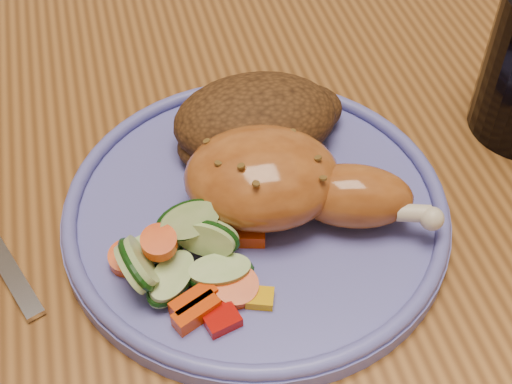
# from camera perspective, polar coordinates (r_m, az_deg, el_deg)

# --- Properties ---
(dining_table) EXTENTS (0.90, 1.40, 0.75)m
(dining_table) POSITION_cam_1_polar(r_m,az_deg,el_deg) (0.60, -0.71, -1.61)
(dining_table) COLOR brown
(dining_table) RESTS_ON ground
(plate) EXTENTS (0.26, 0.26, 0.01)m
(plate) POSITION_cam_1_polar(r_m,az_deg,el_deg) (0.48, -0.00, -1.68)
(plate) COLOR #595AB0
(plate) RESTS_ON dining_table
(plate_rim) EXTENTS (0.26, 0.26, 0.01)m
(plate_rim) POSITION_cam_1_polar(r_m,az_deg,el_deg) (0.47, -0.00, -0.81)
(plate_rim) COLOR #595AB0
(plate_rim) RESTS_ON plate
(chicken_leg) EXTENTS (0.16, 0.11, 0.05)m
(chicken_leg) POSITION_cam_1_polar(r_m,az_deg,el_deg) (0.46, 2.26, 0.82)
(chicken_leg) COLOR #AF5D24
(chicken_leg) RESTS_ON plate
(rice_pilaf) EXTENTS (0.13, 0.09, 0.05)m
(rice_pilaf) POSITION_cam_1_polar(r_m,az_deg,el_deg) (0.51, 0.20, 5.78)
(rice_pilaf) COLOR #4C2C13
(rice_pilaf) RESTS_ON plate
(vegetable_pile) EXTENTS (0.10, 0.09, 0.05)m
(vegetable_pile) POSITION_cam_1_polar(r_m,az_deg,el_deg) (0.44, -5.87, -5.37)
(vegetable_pile) COLOR #A50A05
(vegetable_pile) RESTS_ON plate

